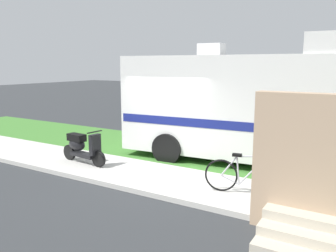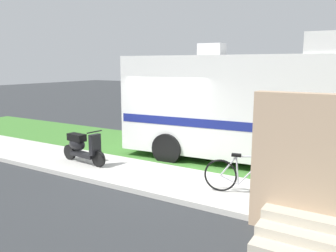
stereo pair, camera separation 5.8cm
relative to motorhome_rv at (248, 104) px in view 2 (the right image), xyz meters
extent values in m
plane|color=#2D3033|center=(-1.92, -1.60, -1.72)|extent=(80.00, 80.00, 0.00)
cube|color=beige|center=(-1.92, -2.80, -1.66)|extent=(24.00, 2.00, 0.12)
cube|color=#3D752D|center=(-1.92, -0.10, -1.68)|extent=(24.00, 3.40, 0.08)
cube|color=silver|center=(-0.11, -0.01, -0.02)|extent=(7.03, 3.07, 2.80)
cube|color=navy|center=(-0.11, -0.01, -0.44)|extent=(6.89, 3.08, 0.24)
cube|color=silver|center=(-1.13, -0.09, 1.56)|extent=(0.75, 0.66, 0.36)
cylinder|color=black|center=(1.91, 1.37, -1.27)|extent=(0.92, 0.35, 0.90)
cylinder|color=black|center=(2.11, -1.04, -1.27)|extent=(0.92, 0.35, 0.90)
cylinder|color=black|center=(-2.08, 1.04, -1.27)|extent=(0.92, 0.35, 0.90)
cylinder|color=black|center=(-1.88, -1.37, -1.27)|extent=(0.92, 0.35, 0.90)
cylinder|color=black|center=(-3.10, -2.94, -1.38)|extent=(0.45, 0.14, 0.44)
cylinder|color=black|center=(-4.33, -2.83, -1.38)|extent=(0.45, 0.14, 0.44)
cube|color=black|center=(-3.71, -2.89, -1.36)|extent=(0.88, 0.36, 0.10)
cube|color=black|center=(-3.98, -2.86, -0.90)|extent=(0.58, 0.31, 0.20)
ellipsoid|color=black|center=(-3.98, -2.86, -1.10)|extent=(0.63, 0.36, 0.36)
cube|color=black|center=(-3.22, -2.93, -1.00)|extent=(0.17, 0.33, 0.56)
cylinder|color=black|center=(-3.22, -2.93, -0.65)|extent=(0.08, 0.50, 0.04)
sphere|color=white|center=(-3.22, -2.93, -0.82)|extent=(0.12, 0.12, 0.12)
torus|color=black|center=(1.41, -2.69, -1.24)|extent=(0.71, 0.21, 0.72)
torus|color=black|center=(0.42, -2.92, -1.24)|extent=(0.71, 0.21, 0.72)
cylinder|color=silver|center=(1.06, -2.77, -1.07)|extent=(0.57, 0.17, 0.68)
cylinder|color=silver|center=(0.77, -2.84, -1.09)|extent=(0.10, 0.06, 0.61)
cylinder|color=silver|center=(1.03, -2.78, -0.76)|extent=(0.61, 0.18, 0.09)
cylinder|color=silver|center=(0.61, -2.88, -1.32)|extent=(0.40, 0.13, 0.19)
cylinder|color=silver|center=(0.58, -2.88, -1.01)|extent=(0.35, 0.12, 0.47)
cylinder|color=silver|center=(1.37, -2.70, -0.99)|extent=(0.12, 0.06, 0.51)
cube|color=black|center=(0.74, -2.85, -0.76)|extent=(0.22, 0.14, 0.06)
cylinder|color=black|center=(1.33, -2.70, -0.70)|extent=(0.15, 0.51, 0.03)
cube|color=#1E478C|center=(0.41, 4.79, -1.07)|extent=(2.78, 2.06, 0.74)
cylinder|color=black|center=(0.09, 5.77, -1.34)|extent=(0.76, 0.25, 0.76)
cylinder|color=black|center=(0.07, 3.82, -1.34)|extent=(0.76, 0.25, 0.76)
cube|color=#BCB29E|center=(2.39, -4.40, -1.64)|extent=(1.40, 0.96, 0.16)
cube|color=#BCB29E|center=(2.39, -4.24, -1.48)|extent=(1.40, 0.64, 0.16)
cube|color=#BCB29E|center=(2.39, -4.08, -1.32)|extent=(1.40, 0.32, 0.16)
cube|color=tan|center=(2.39, -3.77, -0.52)|extent=(2.00, 0.30, 2.40)
camera|label=1|loc=(3.12, -9.64, 1.13)|focal=36.72mm
camera|label=2|loc=(3.17, -9.61, 1.13)|focal=36.72mm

